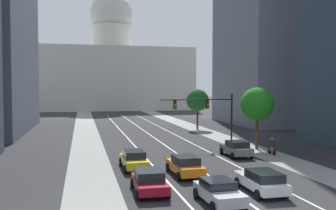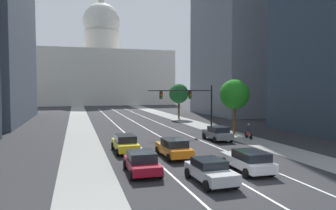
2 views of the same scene
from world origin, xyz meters
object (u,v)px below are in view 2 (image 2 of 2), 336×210
(car_yellow, at_px, (125,143))
(traffic_signal_mast, at_px, (191,99))
(capitol_building, at_px, (102,72))
(car_white, at_px, (248,160))
(car_crimson, at_px, (142,162))
(car_orange, at_px, (174,148))
(car_gray, at_px, (218,133))
(street_tree_far_right, at_px, (179,94))
(street_tree_mid_right, at_px, (234,94))
(car_silver, at_px, (210,171))
(cyclist, at_px, (249,131))

(car_yellow, bearing_deg, traffic_signal_mast, -47.11)
(car_yellow, relative_size, traffic_signal_mast, 0.55)
(capitol_building, height_order, car_white, capitol_building)
(capitol_building, xyz_separation_m, traffic_signal_mast, (4.49, -79.26, -7.19))
(car_crimson, distance_m, car_orange, 5.33)
(car_gray, height_order, car_yellow, car_gray)
(street_tree_far_right, distance_m, street_tree_mid_right, 20.19)
(car_crimson, relative_size, car_silver, 1.05)
(car_yellow, distance_m, car_white, 11.27)
(car_yellow, relative_size, car_orange, 0.99)
(cyclist, bearing_deg, capitol_building, 9.99)
(car_gray, xyz_separation_m, traffic_signal_mast, (-0.74, 6.13, 3.46))
(car_yellow, xyz_separation_m, car_silver, (3.48, -10.44, -0.05))
(car_yellow, distance_m, street_tree_mid_right, 16.52)
(car_yellow, relative_size, street_tree_far_right, 0.72)
(car_white, relative_size, car_silver, 1.14)
(capitol_building, bearing_deg, traffic_signal_mast, -86.76)
(car_orange, distance_m, car_silver, 7.24)
(capitol_building, relative_size, traffic_signal_mast, 5.54)
(car_yellow, xyz_separation_m, car_orange, (3.49, -3.21, -0.01))
(car_orange, bearing_deg, car_white, -149.71)
(car_silver, bearing_deg, street_tree_far_right, -17.53)
(car_gray, relative_size, cyclist, 2.38)
(car_yellow, relative_size, car_white, 0.99)
(car_gray, distance_m, car_crimson, 14.81)
(traffic_signal_mast, bearing_deg, car_orange, -116.34)
(car_crimson, height_order, street_tree_far_right, street_tree_far_right)
(car_gray, xyz_separation_m, car_orange, (-6.97, -6.45, -0.01))
(car_gray, height_order, car_white, car_gray)
(car_silver, bearing_deg, traffic_signal_mast, -19.33)
(car_silver, distance_m, street_tree_far_right, 39.20)
(capitol_building, relative_size, car_gray, 11.43)
(car_yellow, distance_m, street_tree_far_right, 30.76)
(street_tree_far_right, bearing_deg, car_orange, -109.14)
(car_white, relative_size, street_tree_mid_right, 0.70)
(car_crimson, xyz_separation_m, car_silver, (3.48, -3.20, -0.02))
(car_gray, distance_m, street_tree_mid_right, 6.79)
(car_crimson, bearing_deg, car_yellow, 1.21)
(car_yellow, bearing_deg, street_tree_far_right, -28.40)
(capitol_building, height_order, traffic_signal_mast, capitol_building)
(street_tree_mid_right, bearing_deg, capitol_building, 96.43)
(car_gray, xyz_separation_m, street_tree_far_right, (3.55, 23.87, 3.85))
(car_silver, relative_size, street_tree_far_right, 0.64)
(car_white, distance_m, street_tree_far_right, 36.86)
(car_orange, relative_size, street_tree_mid_right, 0.70)
(car_crimson, bearing_deg, traffic_signal_mast, -29.11)
(car_gray, height_order, car_silver, car_gray)
(cyclist, height_order, street_tree_mid_right, street_tree_mid_right)
(capitol_building, height_order, cyclist, capitol_building)
(cyclist, bearing_deg, car_gray, 94.31)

